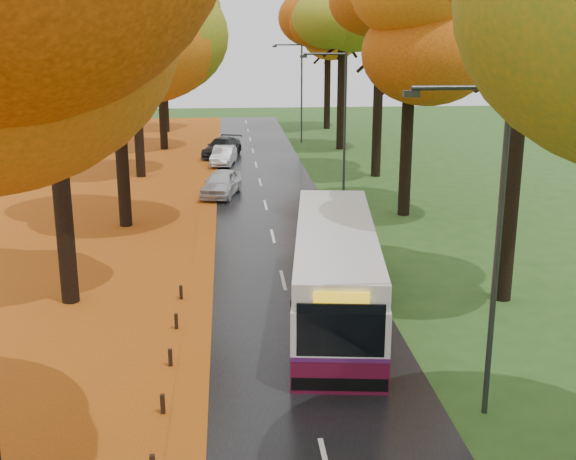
{
  "coord_description": "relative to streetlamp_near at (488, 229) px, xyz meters",
  "views": [
    {
      "loc": [
        -1.98,
        -7.47,
        9.13
      ],
      "look_at": [
        0.0,
        15.82,
        2.6
      ],
      "focal_mm": 45.0,
      "sensor_mm": 36.0,
      "label": 1
    }
  ],
  "objects": [
    {
      "name": "streetlamp_near",
      "position": [
        0.0,
        0.0,
        0.0
      ],
      "size": [
        2.45,
        0.18,
        8.0
      ],
      "color": "#333538",
      "rests_on": "ground"
    },
    {
      "name": "bus",
      "position": [
        -2.5,
        6.63,
        -3.13
      ],
      "size": [
        3.92,
        11.42,
        2.94
      ],
      "rotation": [
        0.0,
        0.0,
        -0.12
      ],
      "color": "#560D25",
      "rests_on": "road"
    },
    {
      "name": "car_white",
      "position": [
        -6.3,
        24.5,
        -3.95
      ],
      "size": [
        2.69,
        4.54,
        1.45
      ],
      "primitive_type": "imported",
      "rotation": [
        0.0,
        0.0,
        -0.24
      ],
      "color": "silver",
      "rests_on": "road"
    },
    {
      "name": "trees_left",
      "position": [
        -11.13,
        19.06,
        4.82
      ],
      "size": [
        9.2,
        74.0,
        13.88
      ],
      "color": "black",
      "rests_on": "ground"
    },
    {
      "name": "trees_right",
      "position": [
        3.24,
        18.91,
        4.98
      ],
      "size": [
        9.3,
        74.2,
        13.96
      ],
      "color": "black",
      "rests_on": "ground"
    },
    {
      "name": "leaf_verge",
      "position": [
        -12.95,
        17.0,
        -4.7
      ],
      "size": [
        12.0,
        90.0,
        0.02
      ],
      "primitive_type": "cube",
      "color": "#7F360B",
      "rests_on": "ground"
    },
    {
      "name": "centre_line",
      "position": [
        -3.95,
        17.0,
        -4.67
      ],
      "size": [
        0.12,
        90.0,
        0.01
      ],
      "primitive_type": "cube",
      "color": "silver",
      "rests_on": "road"
    },
    {
      "name": "streetlamp_mid",
      "position": [
        0.0,
        22.0,
        0.0
      ],
      "size": [
        2.45,
        0.18,
        8.0
      ],
      "color": "#333538",
      "rests_on": "ground"
    },
    {
      "name": "streetlamp_far",
      "position": [
        0.0,
        44.0,
        0.0
      ],
      "size": [
        2.45,
        0.18,
        8.0
      ],
      "color": "#333538",
      "rests_on": "ground"
    },
    {
      "name": "road",
      "position": [
        -3.95,
        17.0,
        -4.69
      ],
      "size": [
        6.5,
        90.0,
        0.04
      ],
      "primitive_type": "cube",
      "color": "black",
      "rests_on": "ground"
    },
    {
      "name": "car_silver",
      "position": [
        -6.18,
        34.11,
        -4.03
      ],
      "size": [
        1.94,
        4.07,
        1.29
      ],
      "primitive_type": "imported",
      "rotation": [
        0.0,
        0.0,
        -0.15
      ],
      "color": "#9FA2A6",
      "rests_on": "road"
    },
    {
      "name": "leaf_drift",
      "position": [
        -7.0,
        17.0,
        -4.67
      ],
      "size": [
        0.9,
        90.0,
        0.01
      ],
      "primitive_type": "cube",
      "color": "#B85812",
      "rests_on": "road"
    },
    {
      "name": "car_dark",
      "position": [
        -6.3,
        37.51,
        -3.99
      ],
      "size": [
        3.37,
        5.07,
        1.36
      ],
      "primitive_type": "imported",
      "rotation": [
        0.0,
        0.0,
        -0.34
      ],
      "color": "black",
      "rests_on": "road"
    }
  ]
}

